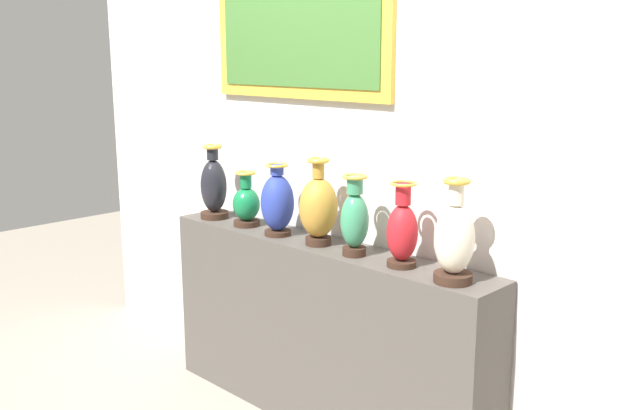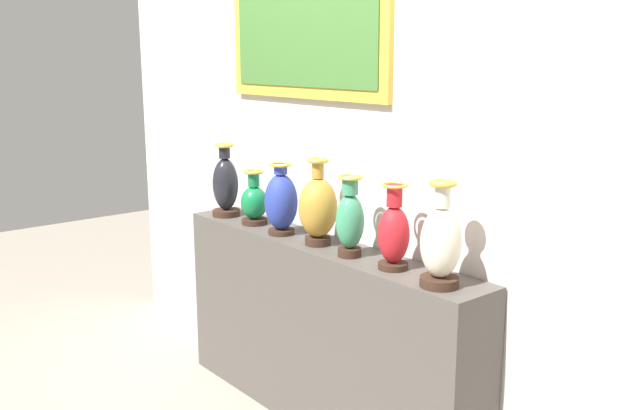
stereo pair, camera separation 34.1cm
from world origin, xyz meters
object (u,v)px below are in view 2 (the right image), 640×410
vase_cobalt (281,202)px  vase_emerald (254,202)px  vase_crimson (394,233)px  vase_onyx (225,185)px  vase_ivory (441,243)px  vase_ochre (318,207)px  vase_jade (350,219)px

vase_cobalt → vase_emerald: bearing=176.2°
vase_crimson → vase_onyx: bearing=-179.6°
vase_emerald → vase_crimson: vase_crimson is taller
vase_cobalt → vase_crimson: bearing=1.1°
vase_crimson → vase_ivory: vase_ivory is taller
vase_emerald → vase_ochre: (0.55, -0.00, 0.06)m
vase_cobalt → vase_crimson: vase_crimson is taller
vase_onyx → vase_crimson: (1.34, 0.01, -0.02)m
vase_crimson → vase_emerald: bearing=179.8°
vase_onyx → vase_cobalt: bearing=-0.7°
vase_cobalt → vase_jade: bearing=-0.1°
vase_onyx → vase_ivory: 1.62m
vase_cobalt → vase_jade: vase_jade is taller
vase_emerald → vase_ivory: vase_ivory is taller
vase_ochre → vase_cobalt: bearing=-176.8°
vase_ivory → vase_emerald: bearing=178.8°
vase_cobalt → vase_jade: size_ratio=0.98×
vase_onyx → vase_cobalt: (0.54, -0.01, -0.01)m
vase_cobalt → vase_ivory: size_ratio=0.86×
vase_emerald → vase_onyx: bearing=-177.6°
vase_jade → vase_crimson: 0.27m
vase_onyx → vase_emerald: (0.27, 0.01, -0.06)m
vase_cobalt → vase_ochre: vase_ochre is taller
vase_emerald → vase_jade: (0.80, -0.02, 0.05)m
vase_onyx → vase_crimson: bearing=0.4°
vase_ochre → vase_jade: 0.25m
vase_cobalt → vase_ochre: (0.28, 0.02, 0.02)m
vase_cobalt → vase_ivory: 1.08m
vase_jade → vase_emerald: bearing=178.7°
vase_emerald → vase_cobalt: bearing=-3.8°
vase_onyx → vase_crimson: vase_onyx is taller
vase_crimson → vase_ivory: bearing=-5.2°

